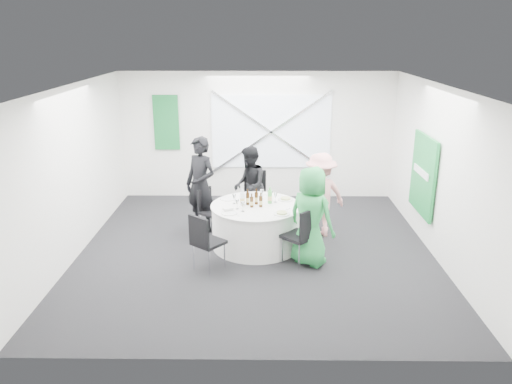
{
  "coord_description": "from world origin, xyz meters",
  "views": [
    {
      "loc": [
        0.1,
        -7.87,
        3.62
      ],
      "look_at": [
        0.0,
        0.2,
        1.0
      ],
      "focal_mm": 35.0,
      "sensor_mm": 36.0,
      "label": 1
    }
  ],
  "objects_px": {
    "chair_front_right": "(303,232)",
    "person_man_back": "(250,186)",
    "banquet_table": "(256,226)",
    "chair_front_left": "(205,239)",
    "clear_water_bottle": "(242,199)",
    "person_woman_pink": "(320,195)",
    "green_water_bottle": "(270,197)",
    "chair_back_right": "(306,203)",
    "person_woman_green": "(311,216)",
    "person_man_back_left": "(201,185)",
    "chair_back": "(255,192)",
    "chair_back_left": "(209,207)"
  },
  "relations": [
    {
      "from": "person_woman_green",
      "to": "clear_water_bottle",
      "type": "height_order",
      "value": "person_woman_green"
    },
    {
      "from": "chair_back_right",
      "to": "chair_back_left",
      "type": "bearing_deg",
      "value": -125.15
    },
    {
      "from": "person_man_back_left",
      "to": "clear_water_bottle",
      "type": "relative_size",
      "value": 6.22
    },
    {
      "from": "chair_front_right",
      "to": "person_woman_green",
      "type": "distance_m",
      "value": 0.28
    },
    {
      "from": "chair_back_right",
      "to": "banquet_table",
      "type": "bearing_deg",
      "value": -90.0
    },
    {
      "from": "chair_back",
      "to": "clear_water_bottle",
      "type": "height_order",
      "value": "clear_water_bottle"
    },
    {
      "from": "chair_back_left",
      "to": "chair_back_right",
      "type": "height_order",
      "value": "chair_back_right"
    },
    {
      "from": "banquet_table",
      "to": "person_man_back_left",
      "type": "relative_size",
      "value": 0.87
    },
    {
      "from": "chair_back_right",
      "to": "person_man_back",
      "type": "distance_m",
      "value": 1.14
    },
    {
      "from": "chair_back_left",
      "to": "person_woman_green",
      "type": "relative_size",
      "value": 0.52
    },
    {
      "from": "chair_back_left",
      "to": "chair_front_right",
      "type": "bearing_deg",
      "value": -94.65
    },
    {
      "from": "chair_front_left",
      "to": "clear_water_bottle",
      "type": "bearing_deg",
      "value": -80.61
    },
    {
      "from": "person_man_back",
      "to": "clear_water_bottle",
      "type": "xyz_separation_m",
      "value": [
        -0.09,
        -1.11,
        0.11
      ]
    },
    {
      "from": "chair_front_left",
      "to": "person_woman_green",
      "type": "relative_size",
      "value": 0.58
    },
    {
      "from": "chair_back_left",
      "to": "chair_front_left",
      "type": "height_order",
      "value": "chair_front_left"
    },
    {
      "from": "chair_back_left",
      "to": "person_man_back",
      "type": "relative_size",
      "value": 0.55
    },
    {
      "from": "banquet_table",
      "to": "person_man_back",
      "type": "relative_size",
      "value": 1.02
    },
    {
      "from": "chair_front_right",
      "to": "person_woman_pink",
      "type": "xyz_separation_m",
      "value": [
        0.4,
        1.23,
        0.21
      ]
    },
    {
      "from": "chair_back_left",
      "to": "person_woman_pink",
      "type": "height_order",
      "value": "person_woman_pink"
    },
    {
      "from": "person_man_back_left",
      "to": "chair_back_left",
      "type": "bearing_deg",
      "value": 0.75
    },
    {
      "from": "chair_front_left",
      "to": "green_water_bottle",
      "type": "distance_m",
      "value": 1.52
    },
    {
      "from": "clear_water_bottle",
      "to": "chair_front_right",
      "type": "bearing_deg",
      "value": -37.12
    },
    {
      "from": "person_man_back_left",
      "to": "person_woman_green",
      "type": "xyz_separation_m",
      "value": [
        1.91,
        -1.4,
        -0.09
      ]
    },
    {
      "from": "person_man_back",
      "to": "green_water_bottle",
      "type": "bearing_deg",
      "value": 13.57
    },
    {
      "from": "chair_back",
      "to": "chair_back_right",
      "type": "xyz_separation_m",
      "value": [
        0.96,
        -0.43,
        -0.07
      ]
    },
    {
      "from": "clear_water_bottle",
      "to": "person_man_back",
      "type": "bearing_deg",
      "value": 85.13
    },
    {
      "from": "clear_water_bottle",
      "to": "banquet_table",
      "type": "bearing_deg",
      "value": -0.28
    },
    {
      "from": "chair_back_right",
      "to": "person_man_back",
      "type": "relative_size",
      "value": 0.59
    },
    {
      "from": "banquet_table",
      "to": "chair_front_left",
      "type": "relative_size",
      "value": 1.66
    },
    {
      "from": "clear_water_bottle",
      "to": "green_water_bottle",
      "type": "bearing_deg",
      "value": 13.27
    },
    {
      "from": "chair_front_right",
      "to": "person_man_back",
      "type": "height_order",
      "value": "person_man_back"
    },
    {
      "from": "chair_front_left",
      "to": "person_man_back_left",
      "type": "xyz_separation_m",
      "value": [
        -0.25,
        1.7,
        0.35
      ]
    },
    {
      "from": "chair_back",
      "to": "chair_back_right",
      "type": "distance_m",
      "value": 1.06
    },
    {
      "from": "chair_back_right",
      "to": "clear_water_bottle",
      "type": "bearing_deg",
      "value": -96.22
    },
    {
      "from": "chair_front_left",
      "to": "person_man_back_left",
      "type": "distance_m",
      "value": 1.75
    },
    {
      "from": "green_water_bottle",
      "to": "clear_water_bottle",
      "type": "distance_m",
      "value": 0.48
    },
    {
      "from": "chair_back_left",
      "to": "clear_water_bottle",
      "type": "xyz_separation_m",
      "value": [
        0.65,
        -0.62,
        0.38
      ]
    },
    {
      "from": "chair_front_right",
      "to": "person_woman_green",
      "type": "relative_size",
      "value": 0.6
    },
    {
      "from": "banquet_table",
      "to": "person_man_back_left",
      "type": "xyz_separation_m",
      "value": [
        -1.03,
        0.73,
        0.52
      ]
    },
    {
      "from": "chair_back",
      "to": "person_man_back_left",
      "type": "bearing_deg",
      "value": -155.06
    },
    {
      "from": "person_woman_pink",
      "to": "person_woman_green",
      "type": "height_order",
      "value": "person_woman_green"
    },
    {
      "from": "chair_back_left",
      "to": "person_woman_green",
      "type": "distance_m",
      "value": 2.21
    },
    {
      "from": "banquet_table",
      "to": "chair_back_left",
      "type": "distance_m",
      "value": 1.09
    },
    {
      "from": "banquet_table",
      "to": "clear_water_bottle",
      "type": "height_order",
      "value": "clear_water_bottle"
    },
    {
      "from": "chair_back_right",
      "to": "clear_water_bottle",
      "type": "distance_m",
      "value": 1.45
    },
    {
      "from": "chair_back",
      "to": "person_woman_pink",
      "type": "relative_size",
      "value": 0.64
    },
    {
      "from": "person_woman_green",
      "to": "chair_front_left",
      "type": "bearing_deg",
      "value": 47.51
    },
    {
      "from": "chair_front_left",
      "to": "person_woman_pink",
      "type": "height_order",
      "value": "person_woman_pink"
    },
    {
      "from": "chair_back",
      "to": "chair_back_left",
      "type": "height_order",
      "value": "chair_back"
    },
    {
      "from": "chair_back_left",
      "to": "banquet_table",
      "type": "bearing_deg",
      "value": -90.0
    }
  ]
}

